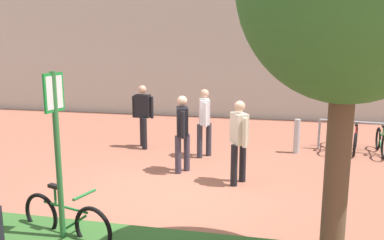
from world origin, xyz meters
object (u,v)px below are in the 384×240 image
Objects in this scene: person_suited_navy at (182,129)px; bollard_steel at (297,136)px; person_casual_tan at (239,137)px; person_shirt_blue at (204,119)px; bike_at_sign at (66,220)px; person_suited_dark at (143,112)px; parking_sign_post at (57,136)px.

bollard_steel is at bearing 40.19° from person_suited_navy.
person_shirt_blue is (-1.04, 1.79, 0.00)m from person_casual_tan.
bike_at_sign is 0.95× the size of person_suited_dark.
bollard_steel is at bearing 64.61° from person_casual_tan.
parking_sign_post is 2.77× the size of bollard_steel.
parking_sign_post is 5.08m from person_shirt_blue.
parking_sign_post is at bearing -120.58° from bollard_steel.
bollard_steel is 4.14m from person_suited_dark.
person_casual_tan is 1.00× the size of person_suited_navy.
bollard_steel is (3.43, 5.65, 0.10)m from bike_at_sign.
parking_sign_post is 1.53× the size of bike_at_sign.
person_suited_dark is at bearing -175.41° from bollard_steel.
parking_sign_post is 1.45× the size of person_casual_tan.
person_shirt_blue is at bearing -159.58° from bollard_steel.
person_casual_tan is at bearing 54.14° from bike_at_sign.
bollard_steel is at bearing 20.42° from person_shirt_blue.
bike_at_sign is 4.97m from person_shirt_blue.
bollard_steel is 2.51m from person_shirt_blue.
person_suited_navy is at bearing 76.57° from parking_sign_post.
person_suited_dark is at bearing 130.20° from person_suited_navy.
parking_sign_post reaches higher than person_casual_tan.
bike_at_sign is 5.40m from person_suited_dark.
bollard_steel is (3.41, 5.77, -1.18)m from parking_sign_post.
person_shirt_blue is (1.13, 4.79, 0.63)m from bike_at_sign.
bike_at_sign is 3.76m from person_casual_tan.
bollard_steel reaches higher than bike_at_sign.
person_casual_tan and person_suited_navy have the same top height.
bollard_steel is at bearing 58.76° from bike_at_sign.
person_casual_tan is (-1.26, -2.64, 0.53)m from bollard_steel.
person_shirt_blue is at bearing 79.03° from person_suited_navy.
person_suited_navy and person_suited_dark have the same top height.
person_shirt_blue is (1.12, 4.92, -0.64)m from parking_sign_post.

